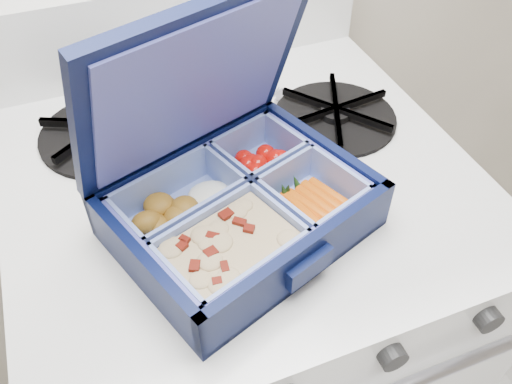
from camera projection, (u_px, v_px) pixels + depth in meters
name	position (u px, v px, depth m)	size (l,w,h in m)	color
stove	(241.00, 337.00, 0.96)	(0.55, 0.55, 0.83)	white
bento_box	(240.00, 210.00, 0.57)	(0.25, 0.20, 0.06)	#080F36
burner_grate	(335.00, 112.00, 0.72)	(0.16, 0.16, 0.02)	black
burner_grate_rear	(106.00, 129.00, 0.70)	(0.17, 0.17, 0.02)	black
fork	(261.00, 130.00, 0.71)	(0.02, 0.17, 0.01)	#A4A4B1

